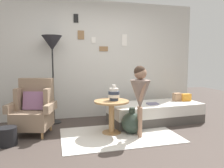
# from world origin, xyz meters

# --- Properties ---
(ground_plane) EXTENTS (12.00, 12.00, 0.00)m
(ground_plane) POSITION_xyz_m (0.00, 0.00, 0.00)
(ground_plane) COLOR #423833
(gallery_wall) EXTENTS (4.80, 0.12, 2.60)m
(gallery_wall) POSITION_xyz_m (0.00, 1.95, 1.30)
(gallery_wall) COLOR beige
(gallery_wall) RESTS_ON ground
(rug) EXTENTS (1.97, 1.23, 0.01)m
(rug) POSITION_xyz_m (0.17, 0.53, 0.01)
(rug) COLOR silver
(rug) RESTS_ON ground
(armchair) EXTENTS (0.86, 0.74, 0.97)m
(armchair) POSITION_xyz_m (-1.26, 1.05, 0.44)
(armchair) COLOR tan
(armchair) RESTS_ON ground
(daybed) EXTENTS (1.94, 0.91, 0.40)m
(daybed) POSITION_xyz_m (1.13, 1.14, 0.20)
(daybed) COLOR #4C4742
(daybed) RESTS_ON ground
(pillow_head) EXTENTS (0.21, 0.12, 0.16)m
(pillow_head) POSITION_xyz_m (1.90, 1.20, 0.48)
(pillow_head) COLOR orange
(pillow_head) RESTS_ON daybed
(pillow_mid) EXTENTS (0.17, 0.13, 0.17)m
(pillow_mid) POSITION_xyz_m (1.71, 1.25, 0.49)
(pillow_mid) COLOR tan
(pillow_mid) RESTS_ON daybed
(side_table) EXTENTS (0.61, 0.61, 0.59)m
(side_table) POSITION_xyz_m (0.07, 0.68, 0.42)
(side_table) COLOR tan
(side_table) RESTS_ON ground
(vase_striped) EXTENTS (0.20, 0.20, 0.28)m
(vase_striped) POSITION_xyz_m (0.12, 0.69, 0.70)
(vase_striped) COLOR #2D384C
(vase_striped) RESTS_ON side_table
(floor_lamp) EXTENTS (0.40, 0.40, 1.78)m
(floor_lamp) POSITION_xyz_m (-0.91, 1.62, 1.56)
(floor_lamp) COLOR black
(floor_lamp) RESTS_ON ground
(person_child) EXTENTS (0.34, 0.34, 1.20)m
(person_child) POSITION_xyz_m (0.49, 0.39, 0.78)
(person_child) COLOR #A37A60
(person_child) RESTS_ON ground
(book_on_daybed) EXTENTS (0.22, 0.17, 0.03)m
(book_on_daybed) POSITION_xyz_m (1.02, 1.03, 0.42)
(book_on_daybed) COLOR slate
(book_on_daybed) RESTS_ON daybed
(demijohn_near) EXTENTS (0.38, 0.38, 0.46)m
(demijohn_near) POSITION_xyz_m (0.42, 0.58, 0.19)
(demijohn_near) COLOR #2D3D33
(demijohn_near) RESTS_ON ground
(magazine_basket) EXTENTS (0.28, 0.28, 0.28)m
(magazine_basket) POSITION_xyz_m (-1.61, 0.55, 0.14)
(magazine_basket) COLOR black
(magazine_basket) RESTS_ON ground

